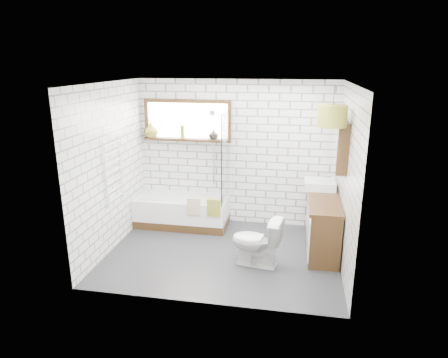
% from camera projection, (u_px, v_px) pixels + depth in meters
% --- Properties ---
extents(floor, '(3.40, 2.60, 0.01)m').
position_uv_depth(floor, '(223.00, 254.00, 6.01)').
color(floor, '#27272B').
rests_on(floor, ground).
extents(ceiling, '(3.40, 2.60, 0.01)m').
position_uv_depth(ceiling, '(222.00, 83.00, 5.29)').
color(ceiling, white).
rests_on(ceiling, ground).
extents(wall_back, '(3.40, 0.01, 2.50)m').
position_uv_depth(wall_back, '(236.00, 153.00, 6.88)').
color(wall_back, white).
rests_on(wall_back, ground).
extents(wall_front, '(3.40, 0.01, 2.50)m').
position_uv_depth(wall_front, '(201.00, 205.00, 4.42)').
color(wall_front, white).
rests_on(wall_front, ground).
extents(wall_left, '(0.01, 2.60, 2.50)m').
position_uv_depth(wall_left, '(110.00, 168.00, 5.95)').
color(wall_left, white).
rests_on(wall_left, ground).
extents(wall_right, '(0.01, 2.60, 2.50)m').
position_uv_depth(wall_right, '(347.00, 180.00, 5.36)').
color(wall_right, white).
rests_on(wall_right, ground).
extents(window, '(1.52, 0.16, 0.68)m').
position_uv_depth(window, '(187.00, 121.00, 6.83)').
color(window, black).
rests_on(window, wall_back).
extents(towel_radiator, '(0.06, 0.52, 1.00)m').
position_uv_depth(towel_radiator, '(113.00, 171.00, 5.95)').
color(towel_radiator, white).
rests_on(towel_radiator, wall_left).
extents(mirror_cabinet, '(0.16, 1.20, 0.70)m').
position_uv_depth(mirror_cabinet, '(339.00, 142.00, 5.82)').
color(mirror_cabinet, black).
rests_on(mirror_cabinet, wall_right).
extents(shower_riser, '(0.02, 0.02, 1.30)m').
position_uv_depth(shower_riser, '(213.00, 147.00, 6.88)').
color(shower_riser, silver).
rests_on(shower_riser, wall_back).
extents(bathtub, '(1.58, 0.70, 0.51)m').
position_uv_depth(bathtub, '(182.00, 211.00, 6.99)').
color(bathtub, white).
rests_on(bathtub, floor).
extents(shower_screen, '(0.02, 0.72, 1.50)m').
position_uv_depth(shower_screen, '(226.00, 157.00, 6.57)').
color(shower_screen, white).
rests_on(shower_screen, bathtub).
extents(towel_green, '(0.22, 0.06, 0.29)m').
position_uv_depth(towel_green, '(214.00, 208.00, 6.48)').
color(towel_green, olive).
rests_on(towel_green, bathtub).
extents(towel_beige, '(0.22, 0.05, 0.28)m').
position_uv_depth(towel_beige, '(194.00, 206.00, 6.54)').
color(towel_beige, tan).
rests_on(towel_beige, bathtub).
extents(vanity, '(0.46, 1.43, 0.82)m').
position_uv_depth(vanity, '(323.00, 224.00, 6.05)').
color(vanity, black).
rests_on(vanity, floor).
extents(basin, '(0.48, 0.42, 0.14)m').
position_uv_depth(basin, '(320.00, 185.00, 6.37)').
color(basin, white).
rests_on(basin, vanity).
extents(tap, '(0.04, 0.04, 0.15)m').
position_uv_depth(tap, '(330.00, 182.00, 6.32)').
color(tap, silver).
rests_on(tap, vanity).
extents(toilet, '(0.50, 0.75, 0.71)m').
position_uv_depth(toilet, '(256.00, 241.00, 5.59)').
color(toilet, white).
rests_on(toilet, floor).
extents(vase_olive, '(0.30, 0.30, 0.26)m').
position_uv_depth(vase_olive, '(151.00, 131.00, 6.97)').
color(vase_olive, olive).
rests_on(vase_olive, window).
extents(vase_dark, '(0.22, 0.22, 0.17)m').
position_uv_depth(vase_dark, '(213.00, 135.00, 6.79)').
color(vase_dark, black).
rests_on(vase_dark, window).
extents(bottle, '(0.08, 0.08, 0.22)m').
position_uv_depth(bottle, '(182.00, 133.00, 6.88)').
color(bottle, olive).
rests_on(bottle, window).
extents(pendant, '(0.38, 0.38, 0.28)m').
position_uv_depth(pendant, '(332.00, 116.00, 5.17)').
color(pendant, olive).
rests_on(pendant, ceiling).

